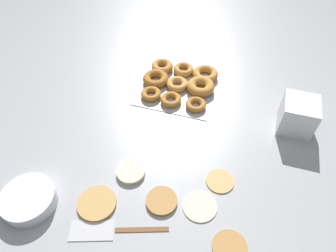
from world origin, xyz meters
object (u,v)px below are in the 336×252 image
Objects in this scene: donut_tray at (180,82)px; spatula at (103,230)px; pancake_1 at (200,206)px; pancake_2 at (97,203)px; pancake_5 at (220,181)px; pancake_0 at (131,172)px; pancake_3 at (162,201)px; pancake_4 at (230,246)px; container_stack at (298,115)px; batter_bowl at (29,199)px.

donut_tray is 1.12× the size of spatula.
pancake_1 is at bearing -166.69° from spatula.
pancake_2 is at bearing 15.11° from pancake_1.
pancake_1 and pancake_5 have the same top height.
pancake_2 is at bearing 28.28° from pancake_5.
pancake_0 is 0.25m from pancake_1.
pancake_3 is at bearing 37.60° from pancake_5.
spatula is (0.05, 0.66, -0.02)m from donut_tray.
donut_tray reaches higher than pancake_0.
pancake_1 is at bearing -41.83° from pancake_4.
pancake_1 is 0.49m from container_stack.
batter_bowl is at bearing 36.67° from pancake_0.
container_stack reaches higher than donut_tray.
donut_tray is 2.54× the size of container_stack.
pancake_3 is at bearing -162.69° from batter_bowl.
pancake_1 is 0.31m from pancake_2.
batter_bowl is (0.29, 0.64, 0.01)m from donut_tray.
spatula is at bearing 47.88° from container_stack.
pancake_3 is (-0.18, -0.06, 0.00)m from pancake_2.
pancake_1 is at bearing -164.59° from batter_bowl.
container_stack is at bearing 167.47° from donut_tray.
spatula is at bearing 44.83° from pancake_3.
donut_tray is (0.09, -0.53, 0.01)m from pancake_3.
pancake_4 is at bearing 171.22° from spatula.
container_stack is at bearing -144.00° from batter_bowl.
pancake_2 is 0.42× the size of spatula.
pancake_3 reaches higher than spatula.
batter_bowl is (0.25, 0.19, 0.02)m from pancake_0.
pancake_3 reaches higher than pancake_1.
pancake_2 reaches higher than spatula.
container_stack reaches higher than pancake_2.
pancake_3 is (0.11, 0.02, 0.00)m from pancake_1.
pancake_5 is at bearing -151.72° from pancake_2.
pancake_0 is 0.14m from pancake_3.
pancake_2 reaches higher than pancake_1.
pancake_2 is 0.09m from spatula.
container_stack reaches higher than pancake_5.
pancake_0 is 0.29m from pancake_5.
spatula is (0.50, 0.56, -0.06)m from container_stack.
pancake_0 is at bearing -11.92° from pancake_1.
pancake_0 is 0.89× the size of pancake_1.
pancake_0 is 0.79× the size of pancake_2.
batter_bowl reaches higher than spatula.
donut_tray is 0.66m from spatula.
donut_tray is 1.93× the size of batter_bowl.
pancake_0 reaches higher than pancake_2.
pancake_5 is 0.29× the size of donut_tray.
pancake_3 is 0.23m from pancake_4.
pancake_0 is 0.31m from batter_bowl.
pancake_5 is 0.47m from donut_tray.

